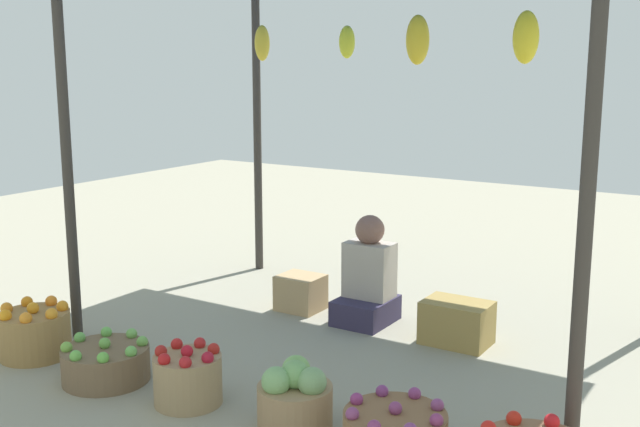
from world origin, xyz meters
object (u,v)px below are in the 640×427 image
(wooden_crate_stacked_rear, at_px, (457,323))
(vendor_person, at_px, (368,281))
(basket_oranges, at_px, (35,333))
(basket_green_apples, at_px, (106,363))
(basket_red_apples, at_px, (188,378))
(basket_cabbages, at_px, (295,398))
(wooden_crate_near_vendor, at_px, (301,293))

(wooden_crate_stacked_rear, bearing_deg, vendor_person, 173.79)
(basket_oranges, relative_size, basket_green_apples, 0.87)
(basket_oranges, xyz_separation_m, wooden_crate_stacked_rear, (2.19, 1.64, -0.01))
(basket_red_apples, distance_m, basket_cabbages, 0.66)
(wooden_crate_near_vendor, bearing_deg, basket_oranges, -118.48)
(basket_red_apples, relative_size, wooden_crate_stacked_rear, 0.86)
(wooden_crate_near_vendor, bearing_deg, basket_cabbages, -57.25)
(basket_red_apples, distance_m, wooden_crate_near_vendor, 1.73)
(vendor_person, xyz_separation_m, basket_oranges, (-1.47, -1.72, -0.15))
(basket_cabbages, bearing_deg, vendor_person, 106.23)
(vendor_person, bearing_deg, wooden_crate_stacked_rear, -6.21)
(basket_oranges, distance_m, basket_cabbages, 1.95)
(basket_cabbages, distance_m, wooden_crate_near_vendor, 1.92)
(basket_red_apples, bearing_deg, basket_green_apples, -177.72)
(vendor_person, relative_size, basket_green_apples, 1.53)
(wooden_crate_near_vendor, xyz_separation_m, wooden_crate_stacked_rear, (1.28, -0.05, 0.01))
(basket_oranges, xyz_separation_m, basket_cabbages, (1.95, 0.07, 0.00))
(vendor_person, distance_m, basket_red_apples, 1.74)
(basket_green_apples, relative_size, wooden_crate_near_vendor, 1.60)
(vendor_person, relative_size, basket_cabbages, 2.00)
(basket_oranges, xyz_separation_m, wooden_crate_near_vendor, (0.91, 1.68, -0.02))
(basket_red_apples, height_order, wooden_crate_near_vendor, basket_red_apples)
(basket_red_apples, height_order, basket_cabbages, basket_cabbages)
(basket_cabbages, distance_m, wooden_crate_stacked_rear, 1.58)
(vendor_person, xyz_separation_m, basket_red_apples, (-0.18, -1.72, -0.15))
(wooden_crate_near_vendor, bearing_deg, wooden_crate_stacked_rear, -2.06)
(basket_red_apples, xyz_separation_m, wooden_crate_near_vendor, (-0.38, 1.69, -0.01))
(wooden_crate_stacked_rear, bearing_deg, basket_red_apples, -118.53)
(basket_red_apples, relative_size, wooden_crate_near_vendor, 1.17)
(basket_green_apples, distance_m, basket_red_apples, 0.62)
(basket_red_apples, bearing_deg, wooden_crate_stacked_rear, 61.47)
(basket_green_apples, xyz_separation_m, wooden_crate_stacked_rear, (1.51, 1.67, 0.04))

